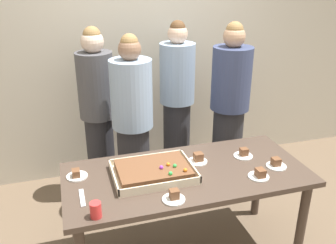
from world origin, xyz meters
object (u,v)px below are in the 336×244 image
object	(u,v)px
plated_slice_far_left	(77,175)
person_striped_tie_right	(177,103)
person_serving_front	(229,111)
person_far_right_suit	(133,126)
party_table	(187,183)
sheet_cake	(153,171)
plated_slice_far_right	(243,154)
plated_slice_center_front	(276,164)
plated_slice_near_right	(259,175)
cake_server_utensil	(82,198)
plated_slice_center_back	(198,159)
drink_cup_nearest	(96,210)
person_green_shirt_behind	(98,113)
plated_slice_near_left	(174,197)

from	to	relation	value
plated_slice_far_left	person_striped_tie_right	distance (m)	1.46
person_serving_front	person_far_right_suit	xyz separation A→B (m)	(-0.94, -0.03, -0.03)
person_far_right_suit	party_table	bearing A→B (deg)	18.42
sheet_cake	person_serving_front	world-z (taller)	person_serving_front
plated_slice_far_right	plated_slice_center_front	size ratio (longest dim) A/B	1.00
sheet_cake	person_striped_tie_right	xyz separation A→B (m)	(0.54, 1.12, 0.08)
plated_slice_near_right	cake_server_utensil	distance (m)	1.23
person_far_right_suit	person_striped_tie_right	bearing A→B (deg)	126.87
sheet_cake	plated_slice_center_back	xyz separation A→B (m)	(0.38, 0.10, -0.01)
plated_slice_near_right	plated_slice_center_back	world-z (taller)	plated_slice_center_back
sheet_cake	plated_slice_center_back	bearing A→B (deg)	14.22
plated_slice_far_right	drink_cup_nearest	xyz separation A→B (m)	(-1.21, -0.44, 0.03)
person_green_shirt_behind	person_striped_tie_right	size ratio (longest dim) A/B	0.99
sheet_cake	person_far_right_suit	size ratio (longest dim) A/B	0.35
plated_slice_center_front	drink_cup_nearest	size ratio (longest dim) A/B	1.50
person_serving_front	plated_slice_center_front	bearing A→B (deg)	50.05
plated_slice_near_left	plated_slice_far_right	bearing A→B (deg)	29.86
plated_slice_near_left	person_striped_tie_right	distance (m)	1.54
plated_slice_near_left	plated_slice_far_right	size ratio (longest dim) A/B	1.00
plated_slice_far_right	cake_server_utensil	bearing A→B (deg)	-170.25
drink_cup_nearest	plated_slice_center_back	bearing A→B (deg)	29.13
sheet_cake	drink_cup_nearest	distance (m)	0.58
plated_slice_far_left	plated_slice_far_right	bearing A→B (deg)	-2.66
plated_slice_near_left	plated_slice_center_back	size ratio (longest dim) A/B	1.00
plated_slice_far_right	person_serving_front	bearing A→B (deg)	74.32
sheet_cake	person_striped_tie_right	size ratio (longest dim) A/B	0.34
party_table	drink_cup_nearest	xyz separation A→B (m)	(-0.69, -0.34, 0.15)
plated_slice_far_left	plated_slice_center_front	distance (m)	1.47
plated_slice_near_right	plated_slice_far_left	distance (m)	1.30
plated_slice_center_back	cake_server_utensil	distance (m)	0.93
plated_slice_far_left	person_serving_front	xyz separation A→B (m)	(1.47, 0.61, 0.10)
party_table	plated_slice_center_back	xyz separation A→B (m)	(0.13, 0.12, 0.12)
drink_cup_nearest	person_serving_front	bearing A→B (deg)	38.48
plated_slice_far_right	person_far_right_suit	world-z (taller)	person_far_right_suit
plated_slice_near_left	party_table	bearing A→B (deg)	57.19
drink_cup_nearest	person_far_right_suit	distance (m)	1.17
person_striped_tie_right	party_table	bearing A→B (deg)	11.40
plated_slice_near_right	person_far_right_suit	size ratio (longest dim) A/B	0.09
person_serving_front	person_green_shirt_behind	distance (m)	1.25
plated_slice_far_left	plated_slice_center_back	size ratio (longest dim) A/B	1.00
plated_slice_near_left	plated_slice_far_left	xyz separation A→B (m)	(-0.58, 0.47, -0.00)
drink_cup_nearest	person_green_shirt_behind	world-z (taller)	person_green_shirt_behind
plated_slice_near_left	person_green_shirt_behind	world-z (taller)	person_green_shirt_behind
party_table	cake_server_utensil	distance (m)	0.78
plated_slice_center_back	party_table	bearing A→B (deg)	-137.28
person_green_shirt_behind	person_striped_tie_right	bearing A→B (deg)	79.55
sheet_cake	cake_server_utensil	world-z (taller)	sheet_cake
plated_slice_far_left	cake_server_utensil	bearing A→B (deg)	-86.72
plated_slice_near_left	plated_slice_near_right	size ratio (longest dim) A/B	1.00
plated_slice_near_right	person_green_shirt_behind	world-z (taller)	person_green_shirt_behind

